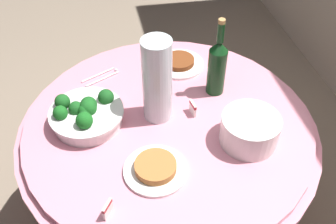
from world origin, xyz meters
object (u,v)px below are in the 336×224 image
(plate_stack, at_px, (250,130))
(food_plate_stir_fry, at_px, (179,63))
(decorative_fruit_vase, at_px, (157,83))
(label_placard_mid, at_px, (193,108))
(broccoli_bowl, at_px, (86,114))
(food_plate_peanuts, at_px, (156,168))
(wine_bottle, at_px, (217,66))
(serving_tongs, at_px, (102,76))
(label_placard_front, at_px, (108,209))

(plate_stack, bearing_deg, food_plate_stir_fry, -163.91)
(decorative_fruit_vase, relative_size, label_placard_mid, 6.18)
(broccoli_bowl, relative_size, label_placard_mid, 5.09)
(plate_stack, relative_size, food_plate_peanuts, 0.95)
(plate_stack, height_order, wine_bottle, wine_bottle)
(plate_stack, distance_m, decorative_fruit_vase, 0.37)
(serving_tongs, distance_m, food_plate_stir_fry, 0.35)
(decorative_fruit_vase, bearing_deg, label_placard_front, -29.97)
(label_placard_mid, bearing_deg, plate_stack, 42.25)
(food_plate_stir_fry, relative_size, food_plate_peanuts, 1.00)
(food_plate_stir_fry, bearing_deg, plate_stack, 16.09)
(broccoli_bowl, bearing_deg, food_plate_peanuts, 36.63)
(decorative_fruit_vase, bearing_deg, label_placard_mid, 80.71)
(broccoli_bowl, height_order, decorative_fruit_vase, decorative_fruit_vase)
(broccoli_bowl, xyz_separation_m, food_plate_peanuts, (0.28, 0.21, -0.03))
(food_plate_stir_fry, bearing_deg, label_placard_front, -28.96)
(decorative_fruit_vase, xyz_separation_m, label_placard_front, (0.40, -0.23, -0.13))
(decorative_fruit_vase, distance_m, food_plate_peanuts, 0.31)
(plate_stack, distance_m, label_placard_front, 0.57)
(broccoli_bowl, height_order, serving_tongs, broccoli_bowl)
(decorative_fruit_vase, relative_size, food_plate_stir_fry, 1.55)
(food_plate_peanuts, bearing_deg, label_placard_mid, 142.18)
(food_plate_stir_fry, bearing_deg, decorative_fruit_vase, -27.54)
(serving_tongs, height_order, food_plate_peanuts, food_plate_peanuts)
(plate_stack, distance_m, food_plate_stir_fry, 0.52)
(broccoli_bowl, distance_m, serving_tongs, 0.28)
(broccoli_bowl, height_order, food_plate_peanuts, broccoli_bowl)
(plate_stack, distance_m, food_plate_peanuts, 0.36)
(wine_bottle, bearing_deg, decorative_fruit_vase, -70.31)
(food_plate_peanuts, relative_size, label_placard_front, 4.00)
(label_placard_front, xyz_separation_m, label_placard_mid, (-0.38, 0.37, 0.00))
(broccoli_bowl, bearing_deg, wine_bottle, 98.56)
(broccoli_bowl, distance_m, food_plate_peanuts, 0.35)
(plate_stack, height_order, label_placard_mid, plate_stack)
(food_plate_peanuts, bearing_deg, label_placard_front, -52.45)
(plate_stack, xyz_separation_m, wine_bottle, (-0.29, -0.04, 0.07))
(label_placard_front, relative_size, label_placard_mid, 1.00)
(food_plate_peanuts, distance_m, label_placard_front, 0.22)
(plate_stack, relative_size, food_plate_stir_fry, 0.95)
(food_plate_stir_fry, xyz_separation_m, food_plate_peanuts, (0.56, -0.21, 0.00))
(wine_bottle, height_order, food_plate_peanuts, wine_bottle)
(wine_bottle, xyz_separation_m, label_placard_mid, (0.11, -0.12, -0.10))
(broccoli_bowl, distance_m, label_placard_mid, 0.41)
(plate_stack, height_order, label_placard_front, plate_stack)
(decorative_fruit_vase, distance_m, serving_tongs, 0.38)
(wine_bottle, xyz_separation_m, decorative_fruit_vase, (0.09, -0.26, 0.03))
(decorative_fruit_vase, relative_size, label_placard_front, 6.18)
(broccoli_bowl, bearing_deg, serving_tongs, 164.26)
(wine_bottle, bearing_deg, serving_tongs, -112.50)
(serving_tongs, xyz_separation_m, label_placard_mid, (0.30, 0.33, 0.03))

